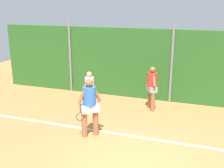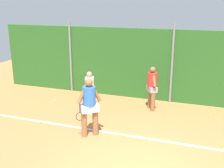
{
  "view_description": "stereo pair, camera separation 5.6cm",
  "coord_description": "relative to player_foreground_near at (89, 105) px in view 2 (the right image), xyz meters",
  "views": [
    {
      "loc": [
        1.32,
        -5.92,
        4.11
      ],
      "look_at": [
        -1.78,
        3.05,
        1.3
      ],
      "focal_mm": 44.4,
      "sensor_mm": 36.0,
      "label": 1
    },
    {
      "loc": [
        1.38,
        -5.9,
        4.11
      ],
      "look_at": [
        -1.78,
        3.05,
        1.3
      ],
      "focal_mm": 44.4,
      "sensor_mm": 36.0,
      "label": 2
    }
  ],
  "objects": [
    {
      "name": "tennis_ball_5",
      "position": [
        1.56,
        0.2,
        -1.02
      ],
      "size": [
        0.07,
        0.07,
        0.07
      ],
      "primitive_type": "sphere",
      "color": "#CCDB33",
      "rests_on": "ground_plane"
    },
    {
      "name": "tennis_ball_8",
      "position": [
        -2.68,
        2.35,
        -1.02
      ],
      "size": [
        0.07,
        0.07,
        0.07
      ],
      "primitive_type": "sphere",
      "color": "#CCDB33",
      "rests_on": "ground_plane"
    },
    {
      "name": "player_foreground_near",
      "position": [
        0.0,
        0.0,
        0.0
      ],
      "size": [
        0.65,
        0.64,
        1.88
      ],
      "rotation": [
        0.0,
        0.0,
        3.84
      ],
      "color": "#8C603D",
      "rests_on": "ground_plane"
    },
    {
      "name": "player_backcourt_far",
      "position": [
        1.39,
        2.87,
        -0.08
      ],
      "size": [
        0.52,
        0.65,
        1.74
      ],
      "rotation": [
        0.0,
        0.0,
        5.24
      ],
      "color": "#8C603D",
      "rests_on": "ground_plane"
    },
    {
      "name": "tennis_ball_10",
      "position": [
        -1.35,
        3.41,
        -1.02
      ],
      "size": [
        0.07,
        0.07,
        0.07
      ],
      "primitive_type": "sphere",
      "color": "#CCDB33",
      "rests_on": "ground_plane"
    },
    {
      "name": "tennis_ball_3",
      "position": [
        -2.89,
        0.43,
        -1.02
      ],
      "size": [
        0.07,
        0.07,
        0.07
      ],
      "primitive_type": "sphere",
      "color": "#CCDB33",
      "rests_on": "ground_plane"
    },
    {
      "name": "tennis_ball_0",
      "position": [
        3.99,
        0.66,
        -1.02
      ],
      "size": [
        0.07,
        0.07,
        0.07
      ],
      "primitive_type": "sphere",
      "color": "#CCDB33",
      "rests_on": "ground_plane"
    },
    {
      "name": "court_baseline_paint",
      "position": [
        1.97,
        0.39,
        -1.05
      ],
      "size": [
        11.81,
        0.1,
        0.01
      ],
      "primitive_type": "cube",
      "color": "white",
      "rests_on": "ground_plane"
    },
    {
      "name": "fence_post_left",
      "position": [
        -2.69,
        3.96,
        0.6
      ],
      "size": [
        0.1,
        0.1,
        3.31
      ],
      "primitive_type": "cylinder",
      "color": "gray",
      "rests_on": "ground_plane"
    },
    {
      "name": "hedge_fence_backdrop",
      "position": [
        1.97,
        4.13,
        0.47
      ],
      "size": [
        16.16,
        0.25,
        3.06
      ],
      "primitive_type": "cube",
      "color": "#286023",
      "rests_on": "ground_plane"
    },
    {
      "name": "tennis_ball_1",
      "position": [
        -2.02,
        0.27,
        -1.02
      ],
      "size": [
        0.07,
        0.07,
        0.07
      ],
      "primitive_type": "sphere",
      "color": "#CCDB33",
      "rests_on": "ground_plane"
    },
    {
      "name": "ground_plane",
      "position": [
        1.97,
        0.17,
        -1.06
      ],
      "size": [
        24.87,
        24.87,
        0.0
      ],
      "primitive_type": "plane",
      "color": "#C67542"
    },
    {
      "name": "tennis_ball_7",
      "position": [
        1.15,
        0.38,
        -1.02
      ],
      "size": [
        0.07,
        0.07,
        0.07
      ],
      "primitive_type": "sphere",
      "color": "#CCDB33",
      "rests_on": "ground_plane"
    },
    {
      "name": "player_midcourt",
      "position": [
        -0.81,
        1.86,
        -0.15
      ],
      "size": [
        0.58,
        0.49,
        1.6
      ],
      "rotation": [
        0.0,
        0.0,
        5.69
      ],
      "color": "tan",
      "rests_on": "ground_plane"
    },
    {
      "name": "tennis_ball_2",
      "position": [
        1.79,
        0.36,
        -1.02
      ],
      "size": [
        0.07,
        0.07,
        0.07
      ],
      "primitive_type": "sphere",
      "color": "#CCDB33",
      "rests_on": "ground_plane"
    },
    {
      "name": "fence_post_center",
      "position": [
        1.97,
        3.96,
        0.6
      ],
      "size": [
        0.1,
        0.1,
        3.31
      ],
      "primitive_type": "cylinder",
      "color": "gray",
      "rests_on": "ground_plane"
    },
    {
      "name": "tennis_ball_9",
      "position": [
        3.78,
        3.3,
        -1.02
      ],
      "size": [
        0.07,
        0.07,
        0.07
      ],
      "primitive_type": "sphere",
      "color": "#CCDB33",
      "rests_on": "ground_plane"
    }
  ]
}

